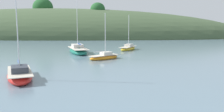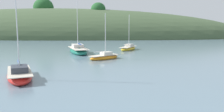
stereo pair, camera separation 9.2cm
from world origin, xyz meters
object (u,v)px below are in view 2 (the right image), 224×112
Objects in this scene: sailboat_black_sloop at (128,48)px; sailboat_orange_cutter at (20,75)px; sailboat_grey_yawl at (104,57)px; sailboat_red_portside at (78,51)px.

sailboat_black_sloop is 0.74× the size of sailboat_orange_cutter.
sailboat_orange_cutter reaches higher than sailboat_grey_yawl.
sailboat_red_portside is at bearing 126.49° from sailboat_grey_yawl.
sailboat_grey_yawl is at bearing -109.15° from sailboat_black_sloop.
sailboat_grey_yawl is (7.24, 12.31, -0.08)m from sailboat_orange_cutter.
sailboat_red_portside is (2.35, 18.92, 0.06)m from sailboat_orange_cutter.
sailboat_black_sloop is at bearing 29.64° from sailboat_red_portside.
sailboat_grey_yawl is at bearing 59.53° from sailboat_orange_cutter.
sailboat_black_sloop is 0.62× the size of sailboat_red_portside.
sailboat_orange_cutter is 19.06m from sailboat_red_portside.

